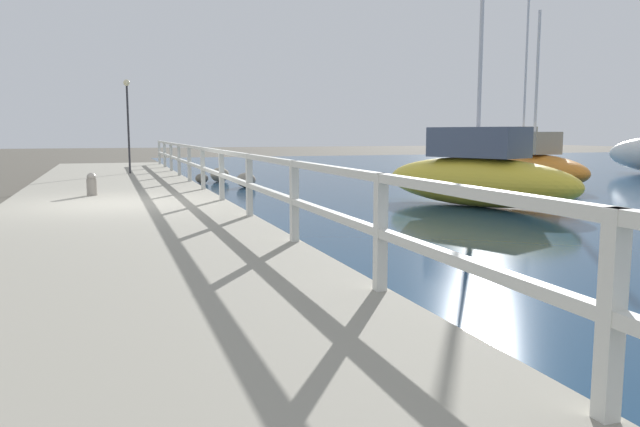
{
  "coord_description": "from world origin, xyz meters",
  "views": [
    {
      "loc": [
        -0.16,
        -13.12,
        1.66
      ],
      "look_at": [
        3.25,
        -3.12,
        0.29
      ],
      "focal_mm": 35.0,
      "sensor_mm": 36.0,
      "label": 1
    }
  ],
  "objects_px": {
    "mooring_bollard": "(92,184)",
    "dock_lamp": "(128,110)",
    "sailboat_yellow": "(477,175)",
    "sailboat_orange": "(533,166)",
    "sailboat_teal": "(522,154)"
  },
  "relations": [
    {
      "from": "mooring_bollard",
      "to": "sailboat_teal",
      "type": "bearing_deg",
      "value": 22.81
    },
    {
      "from": "mooring_bollard",
      "to": "dock_lamp",
      "type": "height_order",
      "value": "dock_lamp"
    },
    {
      "from": "mooring_bollard",
      "to": "sailboat_teal",
      "type": "height_order",
      "value": "sailboat_teal"
    },
    {
      "from": "sailboat_yellow",
      "to": "sailboat_orange",
      "type": "xyz_separation_m",
      "value": [
        4.86,
        4.32,
        -0.09
      ]
    },
    {
      "from": "dock_lamp",
      "to": "sailboat_yellow",
      "type": "distance_m",
      "value": 12.99
    },
    {
      "from": "dock_lamp",
      "to": "sailboat_yellow",
      "type": "bearing_deg",
      "value": -56.19
    },
    {
      "from": "mooring_bollard",
      "to": "sailboat_orange",
      "type": "bearing_deg",
      "value": 6.58
    },
    {
      "from": "mooring_bollard",
      "to": "sailboat_teal",
      "type": "xyz_separation_m",
      "value": [
        16.89,
        7.1,
        0.28
      ]
    },
    {
      "from": "dock_lamp",
      "to": "sailboat_orange",
      "type": "height_order",
      "value": "sailboat_orange"
    },
    {
      "from": "mooring_bollard",
      "to": "sailboat_yellow",
      "type": "height_order",
      "value": "sailboat_yellow"
    },
    {
      "from": "mooring_bollard",
      "to": "dock_lamp",
      "type": "distance_m",
      "value": 8.2
    },
    {
      "from": "dock_lamp",
      "to": "sailboat_teal",
      "type": "relative_size",
      "value": 0.45
    },
    {
      "from": "dock_lamp",
      "to": "mooring_bollard",
      "type": "bearing_deg",
      "value": -97.98
    },
    {
      "from": "sailboat_teal",
      "to": "dock_lamp",
      "type": "bearing_deg",
      "value": -160.32
    },
    {
      "from": "dock_lamp",
      "to": "sailboat_yellow",
      "type": "xyz_separation_m",
      "value": [
        7.16,
        -10.69,
        -1.74
      ]
    }
  ]
}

